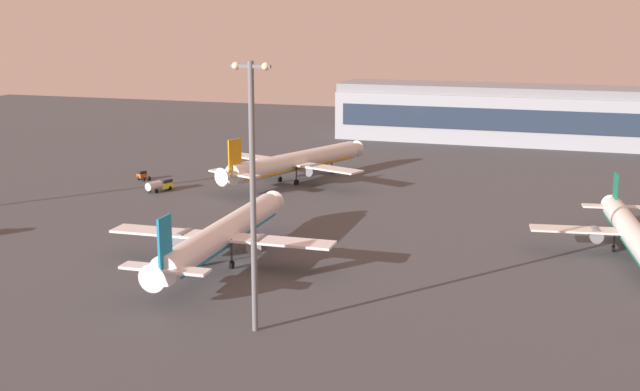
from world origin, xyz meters
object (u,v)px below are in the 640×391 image
airplane_taxiway_distant (222,235)px  apron_light_west (253,184)px  airplane_terminal_side (294,162)px  pushback_tug (142,175)px  fuel_truck (160,185)px  airplane_far_stand (631,232)px

airplane_taxiway_distant → apron_light_west: apron_light_west is taller
airplane_terminal_side → pushback_tug: size_ratio=12.51×
apron_light_west → airplane_taxiway_distant: bearing=123.1°
pushback_tug → fuel_truck: bearing=-106.5°
airplane_far_stand → airplane_terminal_side: bearing=-36.9°
fuel_truck → apron_light_west: size_ratio=0.21×
airplane_far_stand → apron_light_west: apron_light_west is taller
airplane_taxiway_distant → pushback_tug: size_ratio=12.71×
airplane_far_stand → fuel_truck: airplane_far_stand is taller
airplane_taxiway_distant → fuel_truck: size_ratio=6.81×
airplane_taxiway_distant → fuel_truck: airplane_taxiway_distant is taller
apron_light_west → airplane_far_stand: bearing=47.5°
airplane_taxiway_distant → airplane_terminal_side: airplane_terminal_side is taller
airplane_taxiway_distant → apron_light_west: size_ratio=1.42×
airplane_far_stand → apron_light_west: (-43.22, -47.19, 14.01)m
airplane_terminal_side → pushback_tug: 34.83m
airplane_taxiway_distant → airplane_terminal_side: (-10.89, 60.91, 0.09)m
pushback_tug → airplane_far_stand: bearing=-77.8°
airplane_taxiway_distant → pushback_tug: airplane_taxiway_distant is taller
airplane_terminal_side → apron_light_west: bearing=-52.3°
airplane_taxiway_distant → airplane_terminal_side: 61.88m
airplane_terminal_side → apron_light_west: 89.38m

